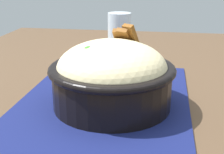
% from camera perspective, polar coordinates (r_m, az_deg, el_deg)
% --- Properties ---
extents(table, '(1.36, 0.89, 0.70)m').
position_cam_1_polar(table, '(0.55, -2.05, -11.85)').
color(table, '#4C3826').
rests_on(table, ground_plane).
extents(placemat, '(0.42, 0.30, 0.00)m').
position_cam_1_polar(placemat, '(0.55, -1.72, -4.24)').
color(placemat, '#11194C').
rests_on(placemat, table).
extents(bowl, '(0.21, 0.21, 0.13)m').
position_cam_1_polar(bowl, '(0.51, -0.01, 0.27)').
color(bowl, black).
rests_on(bowl, placemat).
extents(fork, '(0.04, 0.12, 0.00)m').
position_cam_1_polar(fork, '(0.61, -2.39, -1.63)').
color(fork, silver).
rests_on(fork, placemat).
extents(drinking_glass, '(0.06, 0.06, 0.11)m').
position_cam_1_polar(drinking_glass, '(0.83, 1.34, 7.34)').
color(drinking_glass, silver).
rests_on(drinking_glass, table).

